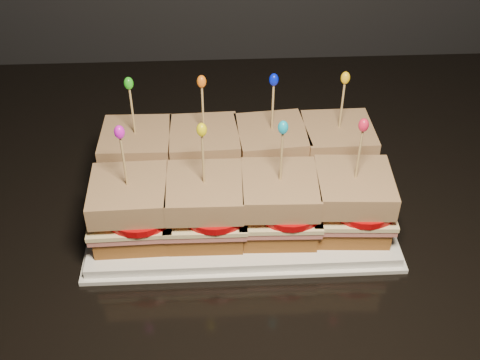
{
  "coord_description": "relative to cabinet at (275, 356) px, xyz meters",
  "views": [
    {
      "loc": [
        0.15,
        0.93,
        1.43
      ],
      "look_at": [
        0.19,
        1.55,
        0.94
      ],
      "focal_mm": 45.0,
      "sensor_mm": 36.0,
      "label": 1
    }
  ],
  "objects": [
    {
      "name": "sandwich_4_bread_bot",
      "position": [
        -0.21,
        -0.14,
        0.49
      ],
      "size": [
        0.09,
        0.09,
        0.03
      ],
      "primitive_type": "cube",
      "rotation": [
        0.0,
        0.0,
        0.02
      ],
      "color": "brown",
      "rests_on": "platter"
    },
    {
      "name": "sandwich_3_cheese",
      "position": [
        0.06,
        -0.03,
        0.51
      ],
      "size": [
        0.1,
        0.1,
        0.01
      ],
      "primitive_type": "cube",
      "rotation": [
        0.0,
        0.0,
        0.01
      ],
      "color": "beige",
      "rests_on": "sandwich_3_ham"
    },
    {
      "name": "sandwich_3_bread_top",
      "position": [
        0.06,
        -0.03,
        0.54
      ],
      "size": [
        0.09,
        0.09,
        0.03
      ],
      "primitive_type": "cube",
      "rotation": [
        0.0,
        0.0,
        0.01
      ],
      "color": "#56250B",
      "rests_on": "sandwich_3_tomato"
    },
    {
      "name": "sandwich_4_frill",
      "position": [
        -0.21,
        -0.14,
        0.63
      ],
      "size": [
        0.01,
        0.01,
        0.02
      ],
      "primitive_type": "ellipsoid",
      "color": "#D214C9",
      "rests_on": "sandwich_4_pick"
    },
    {
      "name": "sandwich_2_frill",
      "position": [
        -0.03,
        -0.03,
        0.63
      ],
      "size": [
        0.01,
        0.01,
        0.02
      ],
      "primitive_type": "ellipsoid",
      "color": "#0514DD",
      "rests_on": "sandwich_2_pick"
    },
    {
      "name": "sandwich_7_ham",
      "position": [
        0.06,
        -0.14,
        0.51
      ],
      "size": [
        0.1,
        0.1,
        0.01
      ],
      "primitive_type": "cube",
      "rotation": [
        0.0,
        0.0,
        -0.06
      ],
      "color": "#BC6860",
      "rests_on": "sandwich_7_bread_bot"
    },
    {
      "name": "sandwich_7_tomato",
      "position": [
        0.08,
        -0.15,
        0.52
      ],
      "size": [
        0.09,
        0.09,
        0.01
      ],
      "primitive_type": "cylinder",
      "color": "#B40608",
      "rests_on": "sandwich_7_cheese"
    },
    {
      "name": "sandwich_0_ham",
      "position": [
        -0.21,
        -0.03,
        0.51
      ],
      "size": [
        0.1,
        0.1,
        0.01
      ],
      "primitive_type": "cube",
      "rotation": [
        0.0,
        0.0,
        -0.02
      ],
      "color": "#BC6860",
      "rests_on": "sandwich_0_bread_bot"
    },
    {
      "name": "sandwich_4_pick",
      "position": [
        -0.21,
        -0.14,
        0.59
      ],
      "size": [
        0.0,
        0.0,
        0.09
      ],
      "primitive_type": "cylinder",
      "color": "tan",
      "rests_on": "sandwich_4_bread_top"
    },
    {
      "name": "sandwich_7_pick",
      "position": [
        0.06,
        -0.14,
        0.59
      ],
      "size": [
        0.0,
        0.0,
        0.09
      ],
      "primitive_type": "cylinder",
      "color": "tan",
      "rests_on": "sandwich_7_bread_top"
    },
    {
      "name": "sandwich_3_ham",
      "position": [
        0.06,
        -0.03,
        0.51
      ],
      "size": [
        0.1,
        0.1,
        0.01
      ],
      "primitive_type": "cube",
      "rotation": [
        0.0,
        0.0,
        0.01
      ],
      "color": "#BC6860",
      "rests_on": "sandwich_3_bread_bot"
    },
    {
      "name": "sandwich_1_frill",
      "position": [
        -0.12,
        -0.03,
        0.63
      ],
      "size": [
        0.01,
        0.01,
        0.02
      ],
      "primitive_type": "ellipsoid",
      "color": "orange",
      "rests_on": "sandwich_1_pick"
    },
    {
      "name": "sandwich_1_pick",
      "position": [
        -0.12,
        -0.03,
        0.59
      ],
      "size": [
        0.0,
        0.0,
        0.09
      ],
      "primitive_type": "cylinder",
      "color": "tan",
      "rests_on": "sandwich_1_bread_top"
    },
    {
      "name": "sandwich_1_bread_top",
      "position": [
        -0.12,
        -0.03,
        0.54
      ],
      "size": [
        0.1,
        0.1,
        0.03
      ],
      "primitive_type": "cube",
      "rotation": [
        0.0,
        0.0,
        0.04
      ],
      "color": "#56250B",
      "rests_on": "sandwich_1_tomato"
    },
    {
      "name": "sandwich_4_cheese",
      "position": [
        -0.21,
        -0.14,
        0.51
      ],
      "size": [
        0.1,
        0.1,
        0.01
      ],
      "primitive_type": "cube",
      "rotation": [
        0.0,
        0.0,
        0.02
      ],
      "color": "beige",
      "rests_on": "sandwich_4_ham"
    },
    {
      "name": "sandwich_2_cheese",
      "position": [
        -0.03,
        -0.03,
        0.51
      ],
      "size": [
        0.11,
        0.11,
        0.01
      ],
      "primitive_type": "cube",
      "rotation": [
        0.0,
        0.0,
        0.09
      ],
      "color": "beige",
      "rests_on": "sandwich_2_ham"
    },
    {
      "name": "sandwich_7_bread_top",
      "position": [
        0.06,
        -0.14,
        0.54
      ],
      "size": [
        0.1,
        0.1,
        0.03
      ],
      "primitive_type": "cube",
      "rotation": [
        0.0,
        0.0,
        -0.06
      ],
      "color": "#56250B",
      "rests_on": "sandwich_7_tomato"
    },
    {
      "name": "sandwich_5_frill",
      "position": [
        -0.12,
        -0.14,
        0.63
      ],
      "size": [
        0.01,
        0.01,
        0.02
      ],
      "primitive_type": "ellipsoid",
      "color": "yellow",
      "rests_on": "sandwich_5_pick"
    },
    {
      "name": "sandwich_5_bread_bot",
      "position": [
        -0.12,
        -0.14,
        0.49
      ],
      "size": [
        0.09,
        0.09,
        0.03
      ],
      "primitive_type": "cube",
      "rotation": [
        0.0,
        0.0,
        -0.01
      ],
      "color": "brown",
      "rests_on": "platter"
    },
    {
      "name": "sandwich_1_bread_bot",
      "position": [
        -0.12,
        -0.03,
        0.49
      ],
      "size": [
        0.09,
        0.09,
        0.03
      ],
      "primitive_type": "cube",
      "rotation": [
        0.0,
        0.0,
        0.04
      ],
      "color": "brown",
      "rests_on": "platter"
    },
    {
      "name": "platter",
      "position": [
        -0.07,
        -0.09,
        0.47
      ],
      "size": [
        0.39,
        0.24,
        0.02
      ],
      "primitive_type": "cube",
      "color": "white",
      "rests_on": "granite_slab"
    },
    {
      "name": "sandwich_5_bread_top",
      "position": [
        -0.12,
        -0.14,
        0.54
      ],
      "size": [
        0.09,
        0.09,
        0.03
      ],
      "primitive_type": "cube",
      "rotation": [
        0.0,
        0.0,
        -0.01
      ],
      "color": "#56250B",
      "rests_on": "sandwich_5_tomato"
    },
    {
      "name": "sandwich_2_ham",
      "position": [
        -0.03,
        -0.03,
        0.51
      ],
      "size": [
        0.11,
        0.1,
        0.01
      ],
      "primitive_type": "cube",
      "rotation": [
        0.0,
        0.0,
        0.09
      ],
      "color": "#BC6860",
      "rests_on": "sandwich_2_bread_bot"
    },
    {
      "name": "sandwich_3_tomato",
      "position": [
        0.08,
        -0.04,
        0.52
      ],
      "size": [
        0.09,
        0.09,
        0.01
      ],
      "primitive_type": "cylinder",
      "color": "#B40608",
      "rests_on": "sandwich_3_cheese"
    },
    {
      "name": "sandwich_5_cheese",
      "position": [
        -0.12,
        -0.14,
        0.51
      ],
      "size": [
        0.1,
        0.1,
        0.01
      ],
      "primitive_type": "cube",
      "rotation": [
        0.0,
        0.0,
        -0.01
      ],
      "color": "beige",
      "rests_on": "sandwich_5_ham"
    },
    {
      "name": "cabinet",
      "position": [
        0.0,
        0.0,
        0.0
      ],
      "size": [
        2.62,
        0.71,
        0.85
      ],
      "primitive_type": "cube",
      "color": "black",
      "rests_on": "ground"
    },
    {
      "name": "sandwich_1_tomato",
      "position": [
        -0.11,
        -0.04,
        0.52
      ],
      "size": [
        0.09,
        0.09,
        0.01
      ],
      "primitive_type": "cylinder",
      "color": "#B40608",
      "rests_on": "sandwich_1_cheese"
    },
    {
      "name": "sandwich_6_cheese",
      "position": [
        -0.03,
        -0.14,
        0.51
      ],
      "size": [
        0.1,
        0.1,
        0.01
      ],
      "primitive_type": "cube",
      "rotation": [
        0.0,
        0.0,
        -0.03
      ],
      "color": "beige",
      "rests_on": "sandwich_6_ham"
    },
    {
      "name": "sandwich_7_frill",
      "position": [
        0.06,
        -0.14,
        0.63
      ],
      "size": [
        0.01,
        0.01,
        0.02
      ],
      "primitive_type": "ellipsoid",
      "color": "red",
      "rests_on": "sandwich_7_pick"
    },
    {
      "name": "sandwich_3_frill",
      "position": [
        0.06,
        -0.03,
        0.63
      ],
      "size": [
        0.01,
        0.01,
        0.02
      ],
      "primitive_type": "ellipsoid",
      "color": "yellow",
      "rests_on": "sandwich_3_pick"
    },
    {
      "name": "sandwich_6_ham",
      "position": [
        -0.03,
        -0.14,
        0.51
      ],
      "size": [
        0.1,
        0.1,
        0.01
      ],
      "primitive_type": "cube",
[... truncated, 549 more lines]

